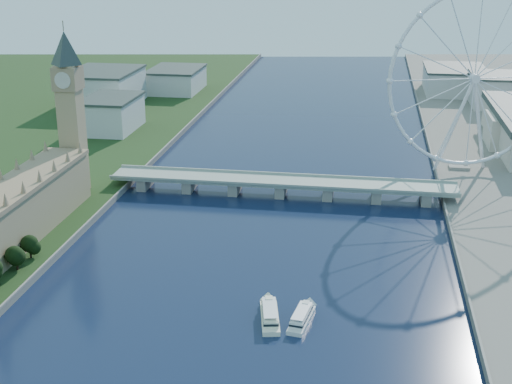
# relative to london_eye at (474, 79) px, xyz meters

# --- Properties ---
(big_ben) EXTENTS (20.02, 20.02, 110.00)m
(big_ben) POSITION_rel_london_eye_xyz_m (-247.98, -77.08, -0.95)
(big_ben) COLOR tan
(big_ben) RESTS_ON ground
(westminster_bridge) EXTENTS (220.00, 22.00, 9.50)m
(westminster_bridge) POSITION_rel_london_eye_xyz_m (-119.98, -55.08, -60.89)
(westminster_bridge) COLOR gray
(westminster_bridge) RESTS_ON ground
(london_eye) EXTENTS (113.60, 39.12, 124.30)m
(london_eye) POSITION_rel_london_eye_xyz_m (0.00, 0.00, 0.00)
(london_eye) COLOR silver
(london_eye) RESTS_ON ground
(city_skyline) EXTENTS (505.00, 280.00, 32.00)m
(city_skyline) POSITION_rel_london_eye_xyz_m (-80.75, 205.00, -50.56)
(city_skyline) COLOR beige
(city_skyline) RESTS_ON ground
(tour_boat_near) EXTENTS (13.35, 31.20, 6.69)m
(tour_boat_near) POSITION_rel_london_eye_xyz_m (-104.76, -215.20, -67.52)
(tour_boat_near) COLOR #F4EECC
(tour_boat_near) RESTS_ON ground
(tour_boat_far) EXTENTS (11.18, 28.40, 6.09)m
(tour_boat_far) POSITION_rel_london_eye_xyz_m (-91.29, -214.78, -67.52)
(tour_boat_far) COLOR silver
(tour_boat_far) RESTS_ON ground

